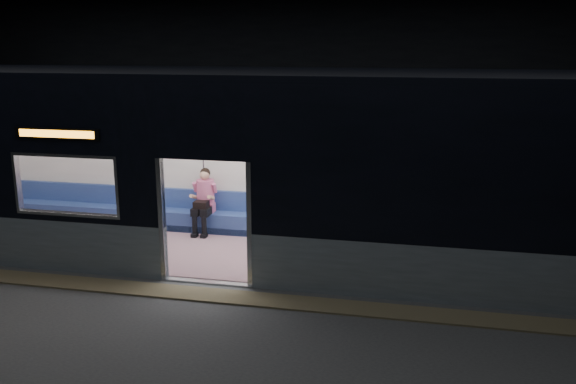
% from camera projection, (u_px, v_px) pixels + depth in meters
% --- Properties ---
extents(station_floor, '(24.00, 14.00, 0.01)m').
position_uv_depth(station_floor, '(183.00, 310.00, 8.96)').
color(station_floor, '#47494C').
rests_on(station_floor, ground).
extents(station_envelope, '(24.00, 14.00, 5.00)m').
position_uv_depth(station_envelope, '(172.00, 55.00, 8.08)').
color(station_envelope, black).
rests_on(station_envelope, station_floor).
extents(tactile_strip, '(22.80, 0.50, 0.03)m').
position_uv_depth(tactile_strip, '(196.00, 294.00, 9.48)').
color(tactile_strip, '#8C7F59').
rests_on(tactile_strip, station_floor).
extents(metro_car, '(18.00, 3.04, 3.35)m').
position_uv_depth(metro_car, '(232.00, 155.00, 10.93)').
color(metro_car, '#93A1B0').
rests_on(metro_car, station_floor).
extents(passenger, '(0.42, 0.67, 1.32)m').
position_uv_depth(passenger, '(204.00, 197.00, 12.33)').
color(passenger, black).
rests_on(passenger, metro_car).
extents(handbag, '(0.28, 0.25, 0.14)m').
position_uv_depth(handbag, '(201.00, 205.00, 12.15)').
color(handbag, black).
rests_on(handbag, passenger).
extents(transit_map, '(1.11, 0.03, 0.72)m').
position_uv_depth(transit_map, '(481.00, 170.00, 11.34)').
color(transit_map, white).
rests_on(transit_map, metro_car).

